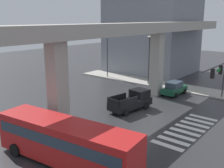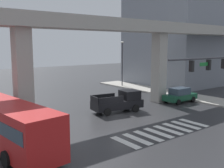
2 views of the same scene
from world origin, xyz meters
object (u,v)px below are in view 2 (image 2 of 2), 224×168
at_px(street_lamp_mid_block, 160,61).
at_px(traffic_signal_mast, 216,71).
at_px(street_lamp_far_north, 122,58).
at_px(pickup_truck, 120,102).
at_px(city_bus, 5,121).
at_px(sedan_dark_green, 180,95).

bearing_deg(street_lamp_mid_block, traffic_signal_mast, -119.62).
bearing_deg(street_lamp_far_north, street_lamp_mid_block, -90.00).
relative_size(pickup_truck, street_lamp_mid_block, 0.74).
height_order(city_bus, sedan_dark_green, city_bus).
relative_size(pickup_truck, traffic_signal_mast, 0.61).
xyz_separation_m(sedan_dark_green, street_lamp_mid_block, (2.37, 5.41, 3.70)).
xyz_separation_m(traffic_signal_mast, street_lamp_far_north, (7.26, 20.78, -0.01)).
distance_m(street_lamp_mid_block, street_lamp_far_north, 8.01).
bearing_deg(street_lamp_mid_block, city_bus, -162.06).
bearing_deg(city_bus, street_lamp_far_north, 34.16).
relative_size(city_bus, street_lamp_mid_block, 1.52).
relative_size(city_bus, sedan_dark_green, 2.56).
bearing_deg(pickup_truck, traffic_signal_mast, -67.07).
distance_m(pickup_truck, traffic_signal_mast, 9.61).
relative_size(street_lamp_mid_block, street_lamp_far_north, 1.00).
relative_size(traffic_signal_mast, street_lamp_mid_block, 1.20).
height_order(street_lamp_mid_block, street_lamp_far_north, same).
distance_m(pickup_truck, street_lamp_mid_block, 12.20).
distance_m(city_bus, sedan_dark_green, 20.32).
height_order(sedan_dark_green, street_lamp_far_north, street_lamp_far_north).
height_order(pickup_truck, traffic_signal_mast, traffic_signal_mast).
bearing_deg(traffic_signal_mast, pickup_truck, 112.93).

